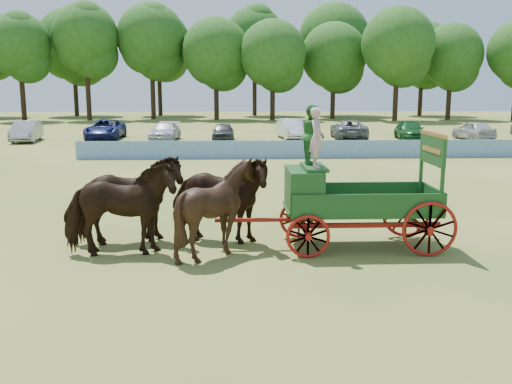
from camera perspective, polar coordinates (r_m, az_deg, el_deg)
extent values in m
plane|color=olive|center=(16.31, 15.78, -4.62)|extent=(160.00, 160.00, 0.00)
imported|color=black|center=(14.36, -13.46, -1.67)|extent=(2.92, 1.52, 2.38)
imported|color=black|center=(15.42, -12.70, -0.81)|extent=(3.04, 1.91, 2.38)
imported|color=black|center=(14.10, -3.84, -1.61)|extent=(2.26, 2.04, 2.39)
imported|color=black|center=(15.18, -3.75, -0.75)|extent=(3.05, 1.94, 2.38)
cube|color=#9C130F|center=(14.88, 4.75, -3.32)|extent=(0.12, 2.00, 0.12)
cube|color=#9C130F|center=(15.54, 15.81, -3.09)|extent=(0.12, 2.00, 0.12)
cube|color=#9C130F|center=(14.59, 10.89, -3.27)|extent=(3.80, 0.10, 0.12)
cube|color=#9C130F|center=(15.63, 9.97, -2.31)|extent=(3.80, 0.10, 0.12)
cube|color=#9C130F|center=(14.76, 1.29, -2.80)|extent=(2.80, 0.09, 0.09)
cube|color=#1A4617|center=(15.05, 10.45, -1.74)|extent=(3.80, 1.80, 0.10)
cube|color=#1A4617|center=(14.15, 11.28, -1.31)|extent=(3.80, 0.06, 0.55)
cube|color=#1A4617|center=(15.83, 9.79, 0.00)|extent=(3.80, 0.06, 0.55)
cube|color=#1A4617|center=(15.52, 17.27, -0.54)|extent=(0.06, 1.80, 0.55)
cube|color=#1A4617|center=(14.68, 4.81, 0.28)|extent=(0.85, 1.70, 1.05)
cube|color=#1A4617|center=(14.62, 5.81, 2.49)|extent=(0.55, 1.50, 0.08)
cube|color=#1A4617|center=(14.67, 3.32, -0.50)|extent=(0.10, 1.60, 0.65)
cube|color=#1A4617|center=(14.75, 4.01, -1.64)|extent=(0.55, 1.60, 0.06)
cube|color=#1A4617|center=(14.64, 18.16, 1.35)|extent=(0.08, 0.08, 1.80)
cube|color=#1A4617|center=(16.13, 16.18, 2.27)|extent=(0.08, 0.08, 1.80)
cube|color=#1A4617|center=(15.31, 17.24, 4.05)|extent=(0.07, 1.75, 0.75)
cube|color=orange|center=(15.27, 17.33, 5.54)|extent=(0.08, 1.80, 0.09)
cube|color=orange|center=(15.30, 17.10, 4.05)|extent=(0.02, 1.30, 0.12)
torus|color=#9C130F|center=(13.98, 5.23, -4.45)|extent=(1.09, 0.09, 1.09)
torus|color=#9C130F|center=(15.81, 4.32, -2.67)|extent=(1.09, 0.09, 1.09)
torus|color=#9C130F|center=(14.64, 16.98, -3.58)|extent=(1.39, 0.09, 1.39)
torus|color=#9C130F|center=(16.40, 14.80, -1.98)|extent=(1.39, 0.09, 1.39)
imported|color=#CF9EA8|center=(14.19, 6.07, 5.42)|extent=(0.36, 0.54, 1.49)
imported|color=#2A702A|center=(14.88, 5.68, 5.75)|extent=(0.58, 0.74, 1.53)
cube|color=#1E52A6|center=(33.39, 4.56, 4.27)|extent=(26.00, 0.08, 1.05)
imported|color=gray|center=(46.71, -21.99, 5.65)|extent=(2.26, 4.92, 1.56)
imported|color=navy|center=(47.10, -14.84, 6.08)|extent=(2.63, 5.60, 1.55)
imported|color=silver|center=(44.94, -9.08, 6.00)|extent=(2.29, 4.89, 1.38)
imported|color=#333338|center=(44.17, -3.30, 6.02)|extent=(1.73, 4.05, 1.36)
imported|color=silver|center=(45.88, 3.54, 6.32)|extent=(2.25, 4.96, 1.58)
imported|color=slate|center=(46.35, 9.25, 6.22)|extent=(2.92, 5.66, 1.52)
imported|color=#144C1E|center=(46.63, 15.16, 5.93)|extent=(2.47, 4.99, 1.39)
imported|color=#B2B2B7|center=(47.86, 20.93, 5.77)|extent=(2.22, 4.54, 1.49)
cylinder|color=#382314|center=(74.42, -22.26, 8.48)|extent=(0.60, 0.60, 4.93)
sphere|color=#224C14|center=(74.56, -22.62, 13.56)|extent=(7.22, 7.22, 7.22)
cylinder|color=#382314|center=(74.02, -16.40, 9.03)|extent=(0.60, 0.60, 5.47)
sphere|color=#224C14|center=(74.24, -16.71, 14.69)|extent=(7.97, 7.97, 7.97)
cylinder|color=#382314|center=(74.46, -10.26, 9.29)|extent=(0.60, 0.60, 5.47)
sphere|color=#224C14|center=(74.68, -10.45, 14.93)|extent=(8.60, 8.60, 8.60)
cylinder|color=#382314|center=(72.41, -3.98, 9.04)|extent=(0.60, 0.60, 4.55)
sphere|color=#224C14|center=(72.51, -4.04, 13.86)|extent=(8.35, 8.35, 8.35)
cylinder|color=#382314|center=(70.80, 1.66, 8.96)|extent=(0.60, 0.60, 4.38)
sphere|color=#224C14|center=(70.88, 1.69, 13.72)|extent=(8.13, 8.13, 8.13)
cylinder|color=#382314|center=(75.06, 7.68, 8.94)|extent=(0.60, 0.60, 4.34)
sphere|color=#224C14|center=(75.13, 7.79, 13.39)|extent=(8.38, 8.38, 8.38)
cylinder|color=#382314|center=(71.22, 13.77, 8.89)|extent=(0.60, 0.60, 4.93)
sphere|color=#224C14|center=(71.37, 14.01, 14.21)|extent=(8.61, 8.61, 8.61)
cylinder|color=#382314|center=(76.19, 18.69, 8.51)|extent=(0.60, 0.60, 4.33)
sphere|color=#224C14|center=(76.26, 18.96, 12.87)|extent=(7.67, 7.67, 7.67)
cylinder|color=#382314|center=(84.79, -17.56, 9.08)|extent=(0.60, 0.60, 5.37)
sphere|color=#224C14|center=(84.97, -17.84, 13.94)|extent=(9.88, 9.88, 9.88)
cylinder|color=#382314|center=(83.30, -9.58, 9.45)|extent=(0.60, 0.60, 5.51)
sphere|color=#224C14|center=(83.51, -9.74, 14.53)|extent=(8.89, 8.89, 8.89)
cylinder|color=#382314|center=(82.36, -0.14, 9.75)|extent=(0.60, 0.60, 5.99)
sphere|color=#224C14|center=(82.64, -0.14, 15.33)|extent=(8.24, 8.24, 8.24)
cylinder|color=#382314|center=(82.89, 7.67, 9.58)|extent=(0.60, 0.60, 5.78)
sphere|color=#224C14|center=(83.13, 7.80, 14.94)|extent=(9.93, 9.93, 9.93)
cylinder|color=#382314|center=(85.18, 16.11, 8.95)|extent=(0.60, 0.60, 4.77)
sphere|color=#224C14|center=(85.29, 16.33, 13.25)|extent=(8.71, 8.71, 8.71)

